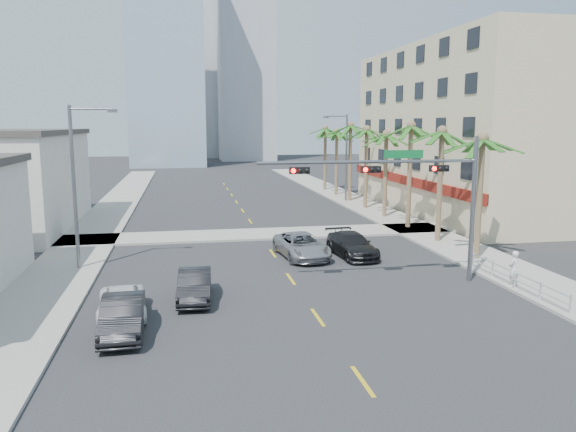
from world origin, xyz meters
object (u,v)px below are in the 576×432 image
Objects in this scene: car_parked_far at (122,303)px; car_lane_left at (195,286)px; car_lane_right at (352,245)px; car_lane_center at (302,246)px; pedestrian at (513,269)px; car_parked_mid at (123,316)px; traffic_signal_mast at (414,185)px.

car_lane_left reaches higher than car_parked_far.
car_lane_right is (9.63, 7.01, 0.02)m from car_lane_left.
pedestrian is (8.74, -8.42, 0.30)m from car_lane_center.
pedestrian is at bearing -3.05° from car_parked_far.
car_parked_mid is 4.71m from car_lane_left.
pedestrian is at bearing -21.47° from traffic_signal_mast.
car_lane_left is 9.80m from car_lane_center.
car_lane_left is at bearing -138.14° from car_lane_center.
car_lane_left is at bearing -39.95° from pedestrian.
traffic_signal_mast is 6.30m from pedestrian.
car_lane_left is 0.85× the size of car_lane_right.
car_parked_mid is at bearing -88.48° from car_parked_far.
car_lane_left is at bearing 24.74° from car_parked_far.
car_parked_far is at bearing -33.86° from pedestrian.
traffic_signal_mast reaches higher than pedestrian.
car_lane_left is 0.80× the size of car_lane_center.
car_lane_center is at bearing 38.32° from car_parked_far.
traffic_signal_mast is 14.71m from car_parked_far.
car_lane_center is at bearing 122.46° from traffic_signal_mast.
car_parked_far is 3.49m from car_lane_left.
car_parked_far is 0.99× the size of car_lane_left.
pedestrian is (15.30, -1.14, 0.34)m from car_lane_left.
pedestrian is at bearing -50.05° from car_lane_center.
pedestrian is (18.33, 0.58, 0.46)m from car_parked_far.
car_lane_right is (3.07, -0.27, -0.02)m from car_lane_center.
pedestrian is at bearing -60.92° from car_lane_right.
car_lane_left is (3.03, 1.72, 0.11)m from car_parked_far.
car_lane_center is 12.14m from pedestrian.
pedestrian reaches higher than car_parked_mid.
traffic_signal_mast is at bearing -57.15° from pedestrian.
car_lane_right reaches higher than car_lane_left.
car_parked_far is at bearing -151.17° from car_lane_right.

